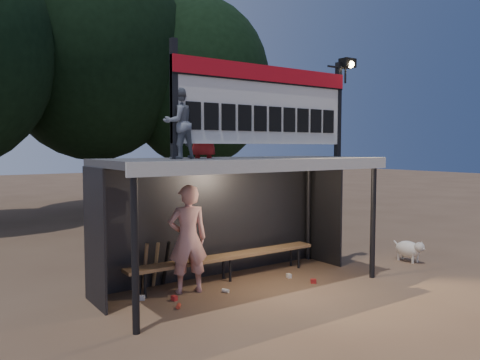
% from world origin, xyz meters
% --- Properties ---
extents(ground, '(80.00, 80.00, 0.00)m').
position_xyz_m(ground, '(0.00, 0.00, 0.00)').
color(ground, brown).
rests_on(ground, ground).
extents(player, '(0.77, 0.60, 1.87)m').
position_xyz_m(player, '(-0.96, 0.31, 0.94)').
color(player, white).
rests_on(player, ground).
extents(child_a, '(0.64, 0.54, 1.15)m').
position_xyz_m(child_a, '(-1.26, 0.04, 2.89)').
color(child_a, slate).
rests_on(child_a, dugout_shelter).
extents(child_b, '(0.64, 0.58, 1.10)m').
position_xyz_m(child_b, '(-0.66, 0.27, 2.87)').
color(child_b, '#AC1C1A').
rests_on(child_b, dugout_shelter).
extents(dugout_shelter, '(5.10, 2.08, 2.32)m').
position_xyz_m(dugout_shelter, '(0.00, 0.24, 1.85)').
color(dugout_shelter, '#3E3E40').
rests_on(dugout_shelter, ground).
extents(scoreboard_assembly, '(4.10, 0.27, 1.99)m').
position_xyz_m(scoreboard_assembly, '(0.56, -0.01, 3.32)').
color(scoreboard_assembly, black).
rests_on(scoreboard_assembly, dugout_shelter).
extents(bench, '(4.00, 0.35, 0.48)m').
position_xyz_m(bench, '(0.00, 0.55, 0.43)').
color(bench, '#946D46').
rests_on(bench, ground).
extents(tree_mid, '(7.22, 7.22, 10.36)m').
position_xyz_m(tree_mid, '(1.00, 11.50, 6.17)').
color(tree_mid, black).
rests_on(tree_mid, ground).
extents(tree_right, '(6.08, 6.08, 8.72)m').
position_xyz_m(tree_right, '(5.00, 10.50, 5.19)').
color(tree_right, '#301F15').
rests_on(tree_right, ground).
extents(dog, '(0.36, 0.81, 0.49)m').
position_xyz_m(dog, '(4.08, -0.54, 0.28)').
color(dog, white).
rests_on(dog, ground).
extents(bats, '(0.47, 0.32, 0.84)m').
position_xyz_m(bats, '(-1.33, 0.82, 0.43)').
color(bats, '#986F47').
rests_on(bats, ground).
extents(litter, '(3.26, 1.02, 0.08)m').
position_xyz_m(litter, '(-0.66, -0.05, 0.04)').
color(litter, red).
rests_on(litter, ground).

